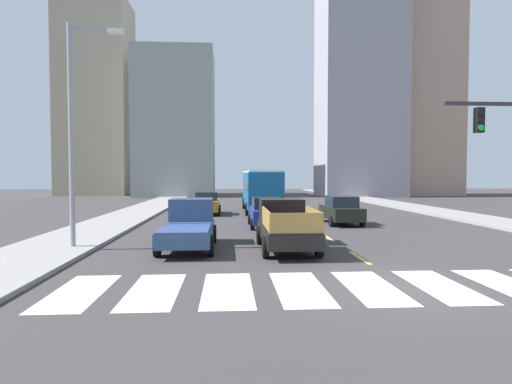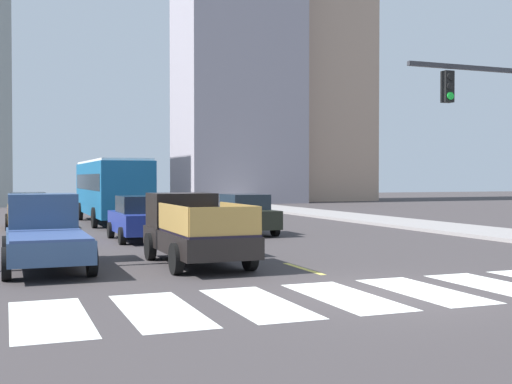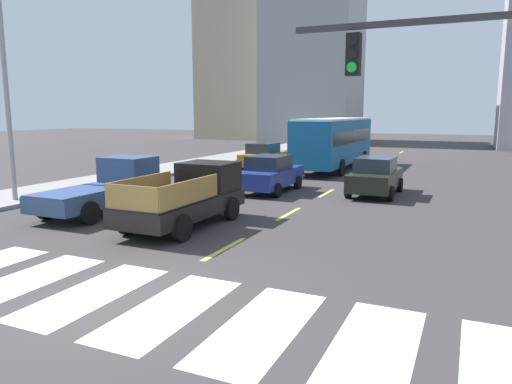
% 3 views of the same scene
% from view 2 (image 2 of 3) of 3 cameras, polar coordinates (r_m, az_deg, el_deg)
% --- Properties ---
extents(ground_plane, '(160.00, 160.00, 0.00)m').
position_cam_2_polar(ground_plane, '(14.04, 11.19, -8.70)').
color(ground_plane, '#393436').
extents(sidewalk_right, '(3.66, 110.00, 0.15)m').
position_cam_2_polar(sidewalk_right, '(35.47, 11.94, -2.56)').
color(sidewalk_right, gray).
rests_on(sidewalk_right, ground).
extents(crosswalk_stripe_1, '(1.30, 3.55, 0.01)m').
position_cam_2_polar(crosswalk_stripe_1, '(11.96, -17.58, -10.46)').
color(crosswalk_stripe_1, silver).
rests_on(crosswalk_stripe_1, ground).
extents(crosswalk_stripe_2, '(1.30, 3.55, 0.01)m').
position_cam_2_polar(crosswalk_stripe_2, '(12.22, -8.45, -10.17)').
color(crosswalk_stripe_2, silver).
rests_on(crosswalk_stripe_2, ground).
extents(crosswalk_stripe_3, '(1.30, 3.55, 0.01)m').
position_cam_2_polar(crosswalk_stripe_3, '(12.76, 0.08, -9.66)').
color(crosswalk_stripe_3, silver).
rests_on(crosswalk_stripe_3, ground).
extents(crosswalk_stripe_4, '(1.30, 3.55, 0.01)m').
position_cam_2_polar(crosswalk_stripe_4, '(13.56, 7.73, -9.03)').
color(crosswalk_stripe_4, silver).
rests_on(crosswalk_stripe_4, ground).
extents(crosswalk_stripe_5, '(1.30, 3.55, 0.01)m').
position_cam_2_polar(crosswalk_stripe_5, '(14.56, 14.41, -8.34)').
color(crosswalk_stripe_5, silver).
rests_on(crosswalk_stripe_5, ground).
extents(crosswalk_stripe_6, '(1.30, 3.55, 0.01)m').
position_cam_2_polar(crosswalk_stripe_6, '(15.73, 20.14, -7.66)').
color(crosswalk_stripe_6, silver).
rests_on(crosswalk_stripe_6, ground).
extents(lane_dash_0, '(0.16, 2.40, 0.01)m').
position_cam_2_polar(lane_dash_0, '(17.51, 4.15, -6.68)').
color(lane_dash_0, '#D5C352').
rests_on(lane_dash_0, ground).
extents(lane_dash_1, '(0.16, 2.40, 0.01)m').
position_cam_2_polar(lane_dash_1, '(22.10, -1.39, -5.02)').
color(lane_dash_1, '#D5C352').
rests_on(lane_dash_1, ground).
extents(lane_dash_2, '(0.16, 2.40, 0.01)m').
position_cam_2_polar(lane_dash_2, '(26.84, -4.99, -3.91)').
color(lane_dash_2, '#D5C352').
rests_on(lane_dash_2, ground).
extents(lane_dash_3, '(0.16, 2.40, 0.01)m').
position_cam_2_polar(lane_dash_3, '(31.66, -7.50, -3.13)').
color(lane_dash_3, '#D5C352').
rests_on(lane_dash_3, ground).
extents(lane_dash_4, '(0.16, 2.40, 0.01)m').
position_cam_2_polar(lane_dash_4, '(36.53, -9.33, -2.55)').
color(lane_dash_4, '#D5C352').
rests_on(lane_dash_4, ground).
extents(lane_dash_5, '(0.16, 2.40, 0.01)m').
position_cam_2_polar(lane_dash_5, '(41.43, -10.74, -2.11)').
color(lane_dash_5, '#D5C352').
rests_on(lane_dash_5, ground).
extents(lane_dash_6, '(0.16, 2.40, 0.01)m').
position_cam_2_polar(lane_dash_6, '(46.35, -11.84, -1.76)').
color(lane_dash_6, '#D5C352').
rests_on(lane_dash_6, ground).
extents(lane_dash_7, '(0.16, 2.40, 0.01)m').
position_cam_2_polar(lane_dash_7, '(51.28, -12.73, -1.47)').
color(lane_dash_7, '#D5C352').
rests_on(lane_dash_7, ground).
extents(pickup_stakebed, '(2.18, 5.20, 1.96)m').
position_cam_2_polar(pickup_stakebed, '(18.57, -5.55, -3.33)').
color(pickup_stakebed, black).
rests_on(pickup_stakebed, ground).
extents(pickup_dark, '(2.18, 5.20, 1.96)m').
position_cam_2_polar(pickup_dark, '(18.49, -17.93, -3.46)').
color(pickup_dark, navy).
rests_on(pickup_dark, ground).
extents(city_bus, '(2.72, 10.80, 3.32)m').
position_cam_2_polar(city_bus, '(35.32, -12.52, 0.47)').
color(city_bus, '#165888').
rests_on(city_bus, ground).
extents(sedan_near_left, '(2.02, 4.40, 1.72)m').
position_cam_2_polar(sedan_near_left, '(33.20, -19.30, -1.51)').
color(sedan_near_left, '#A96D1C').
rests_on(sedan_near_left, ground).
extents(sedan_mid, '(2.02, 4.40, 1.72)m').
position_cam_2_polar(sedan_mid, '(25.51, -10.10, -2.27)').
color(sedan_mid, navy).
rests_on(sedan_mid, ground).
extents(sedan_far, '(2.02, 4.40, 1.72)m').
position_cam_2_polar(sedan_far, '(27.89, -1.08, -1.95)').
color(sedan_far, black).
rests_on(sedan_far, ground).
extents(block_mid_right, '(11.19, 9.03, 33.12)m').
position_cam_2_polar(block_mid_right, '(65.31, -1.67, 13.76)').
color(block_mid_right, '#958F9A').
rests_on(block_mid_right, ground).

